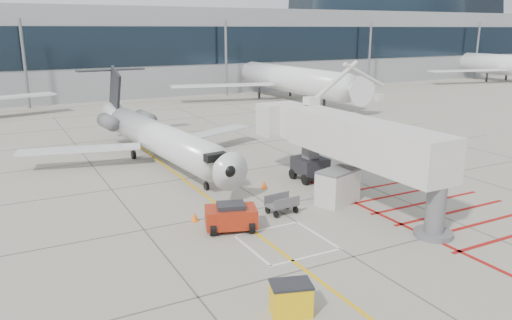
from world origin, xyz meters
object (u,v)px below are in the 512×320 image
pushback_tug (231,216)px  spill_bin (291,298)px  regional_jet (168,125)px  jet_bridge (362,149)px

pushback_tug → spill_bin: bearing=-81.3°
regional_jet → pushback_tug: bearing=-98.7°
jet_bridge → pushback_tug: (-9.04, -0.17, -2.71)m
jet_bridge → spill_bin: size_ratio=11.55×
regional_jet → jet_bridge: bearing=-63.0°
jet_bridge → pushback_tug: jet_bridge is taller
regional_jet → pushback_tug: (-0.96, -13.31, -2.72)m
regional_jet → jet_bridge: regional_jet is taller
spill_bin → pushback_tug: bearing=97.7°
regional_jet → spill_bin: size_ratio=17.67×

